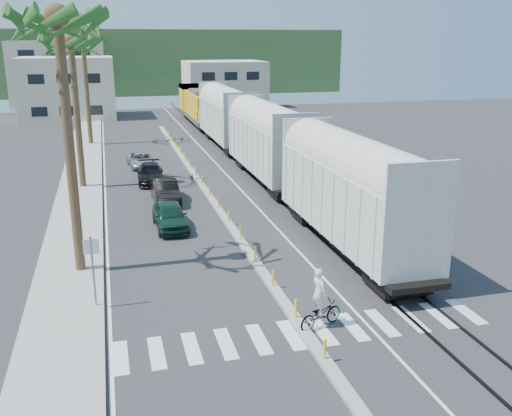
# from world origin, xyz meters

# --- Properties ---
(ground) EXTENTS (140.00, 140.00, 0.00)m
(ground) POSITION_xyz_m (0.00, 0.00, 0.00)
(ground) COLOR #28282B
(ground) RESTS_ON ground
(sidewalk) EXTENTS (3.00, 90.00, 0.15)m
(sidewalk) POSITION_xyz_m (-8.50, 25.00, 0.07)
(sidewalk) COLOR gray
(sidewalk) RESTS_ON ground
(rails) EXTENTS (1.56, 100.00, 0.06)m
(rails) POSITION_xyz_m (5.00, 28.00, 0.03)
(rails) COLOR black
(rails) RESTS_ON ground
(median) EXTENTS (0.45, 60.00, 0.85)m
(median) POSITION_xyz_m (0.00, 19.96, 0.09)
(median) COLOR gray
(median) RESTS_ON ground
(crosswalk) EXTENTS (14.00, 2.20, 0.01)m
(crosswalk) POSITION_xyz_m (0.00, -2.00, 0.01)
(crosswalk) COLOR silver
(crosswalk) RESTS_ON ground
(lane_markings) EXTENTS (9.42, 90.00, 0.01)m
(lane_markings) POSITION_xyz_m (-2.15, 25.00, 0.00)
(lane_markings) COLOR silver
(lane_markings) RESTS_ON ground
(freight_train) EXTENTS (3.00, 60.94, 5.85)m
(freight_train) POSITION_xyz_m (5.00, 26.25, 2.91)
(freight_train) COLOR #B2B0A3
(freight_train) RESTS_ON ground
(palm_trees) EXTENTS (3.50, 37.20, 13.75)m
(palm_trees) POSITION_xyz_m (-8.10, 22.70, 10.81)
(palm_trees) COLOR brown
(palm_trees) RESTS_ON ground
(street_sign) EXTENTS (0.60, 0.08, 3.00)m
(street_sign) POSITION_xyz_m (-7.30, 2.00, 1.97)
(street_sign) COLOR slate
(street_sign) RESTS_ON ground
(buildings) EXTENTS (38.00, 27.00, 10.00)m
(buildings) POSITION_xyz_m (-6.41, 71.66, 4.36)
(buildings) COLOR #BFB498
(buildings) RESTS_ON ground
(hillside) EXTENTS (80.00, 20.00, 12.00)m
(hillside) POSITION_xyz_m (0.00, 100.00, 6.00)
(hillside) COLOR #385628
(hillside) RESTS_ON ground
(car_lead) EXTENTS (1.95, 4.41, 1.47)m
(car_lead) POSITION_xyz_m (-3.30, 11.26, 0.74)
(car_lead) COLOR black
(car_lead) RESTS_ON ground
(car_second) EXTENTS (1.74, 4.61, 1.50)m
(car_second) POSITION_xyz_m (-2.99, 16.78, 0.75)
(car_second) COLOR black
(car_second) RESTS_ON ground
(car_third) EXTENTS (2.28, 4.83, 1.36)m
(car_third) POSITION_xyz_m (-3.48, 22.39, 0.68)
(car_third) COLOR black
(car_third) RESTS_ON ground
(car_rear) EXTENTS (2.69, 4.60, 1.19)m
(car_rear) POSITION_xyz_m (-3.79, 27.99, 0.59)
(car_rear) COLOR #A0A3A5
(car_rear) RESTS_ON ground
(cyclist) EXTENTS (2.04, 2.42, 2.33)m
(cyclist) POSITION_xyz_m (0.72, -1.68, 0.73)
(cyclist) COLOR #9EA0A5
(cyclist) RESTS_ON ground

